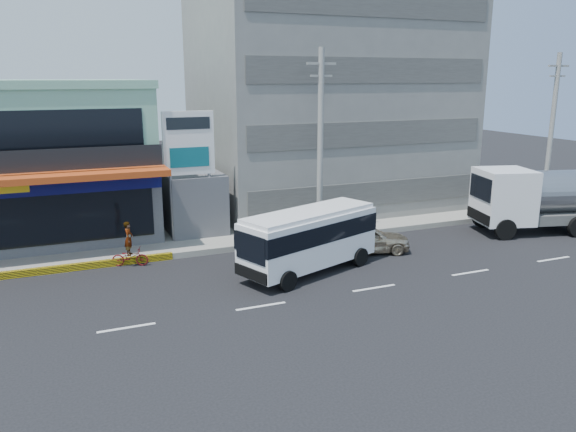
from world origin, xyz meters
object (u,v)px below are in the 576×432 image
object	(u,v)px
minibus	(309,236)
billboard	(189,151)
shop_building	(32,164)
utility_pole_near	(320,144)
tanker_truck	(550,198)
utility_pole_far	(551,133)
motorcycle_rider	(130,251)
satellite_dish	(192,171)
sedan	(366,238)
concrete_building	(325,101)

from	to	relation	value
minibus	billboard	bearing A→B (deg)	121.40
shop_building	utility_pole_near	world-z (taller)	utility_pole_near
tanker_truck	utility_pole_far	bearing A→B (deg)	46.56
billboard	motorcycle_rider	world-z (taller)	billboard
satellite_dish	tanker_truck	world-z (taller)	satellite_dish
motorcycle_rider	tanker_truck	bearing A→B (deg)	-7.10
sedan	motorcycle_rider	distance (m)	11.42
concrete_building	minibus	xyz separation A→B (m)	(-6.66, -12.10, -5.31)
satellite_dish	utility_pole_near	distance (m)	7.17
satellite_dish	motorcycle_rider	xyz separation A→B (m)	(-4.00, -4.20, -2.87)
shop_building	utility_pole_far	size ratio (longest dim) A/B	1.24
concrete_building	motorcycle_rider	distance (m)	17.40
concrete_building	tanker_truck	size ratio (longest dim) A/B	1.68
minibus	shop_building	bearing A→B (deg)	135.77
minibus	sedan	bearing A→B (deg)	21.91
utility_pole_far	motorcycle_rider	bearing A→B (deg)	-178.68
concrete_building	minibus	size ratio (longest dim) A/B	2.26
minibus	sedan	xyz separation A→B (m)	(3.83, 1.54, -0.96)
shop_building	sedan	distance (m)	18.20
sedan	utility_pole_far	bearing A→B (deg)	-63.25
concrete_building	billboard	size ratio (longest dim) A/B	2.32
concrete_building	tanker_truck	xyz separation A→B (m)	(8.75, -11.03, -5.06)
utility_pole_far	motorcycle_rider	xyz separation A→B (m)	(-26.00, -0.60, -4.45)
satellite_dish	tanker_truck	bearing A→B (deg)	-20.56
utility_pole_near	motorcycle_rider	size ratio (longest dim) A/B	4.71
sedan	billboard	bearing A→B (deg)	73.67
satellite_dish	sedan	world-z (taller)	satellite_dish
concrete_building	satellite_dish	xyz separation A→B (m)	(-10.00, -4.00, -3.42)
utility_pole_far	minibus	world-z (taller)	utility_pole_far
shop_building	utility_pole_near	distance (m)	15.50
satellite_dish	utility_pole_near	size ratio (longest dim) A/B	0.15
concrete_building	shop_building	bearing A→B (deg)	-176.65
utility_pole_far	tanker_truck	distance (m)	5.72
utility_pole_near	tanker_truck	xyz separation A→B (m)	(12.75, -3.43, -3.21)
shop_building	tanker_truck	distance (m)	28.62
billboard	sedan	distance (m)	9.95
satellite_dish	utility_pole_near	bearing A→B (deg)	-30.96
billboard	motorcycle_rider	size ratio (longest dim) A/B	3.25
minibus	utility_pole_far	bearing A→B (deg)	13.55
tanker_truck	motorcycle_rider	size ratio (longest dim) A/B	4.49
shop_building	utility_pole_near	size ratio (longest dim) A/B	1.24
satellite_dish	motorcycle_rider	world-z (taller)	satellite_dish
shop_building	minibus	bearing A→B (deg)	-44.23
satellite_dish	utility_pole_near	world-z (taller)	utility_pole_near
utility_pole_near	motorcycle_rider	bearing A→B (deg)	-176.57
minibus	motorcycle_rider	size ratio (longest dim) A/B	3.34
concrete_building	utility_pole_far	xyz separation A→B (m)	(12.00, -7.60, -1.85)
motorcycle_rider	concrete_building	bearing A→B (deg)	30.36
billboard	sedan	size ratio (longest dim) A/B	1.60
concrete_building	utility_pole_near	world-z (taller)	concrete_building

